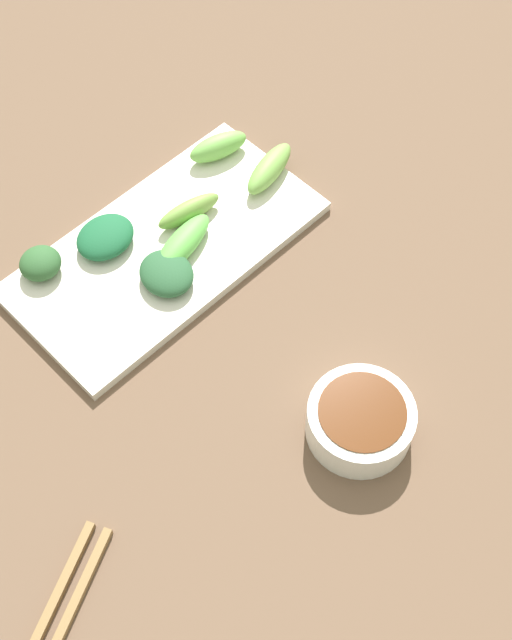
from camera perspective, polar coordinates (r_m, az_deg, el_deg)
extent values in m
cube|color=brown|center=(0.89, -1.52, -1.89)|extent=(2.10, 2.10, 0.02)
cylinder|color=white|center=(0.82, 6.97, -6.72)|extent=(0.10, 0.10, 0.04)
cylinder|color=#50250B|center=(0.82, 7.01, -6.54)|extent=(0.08, 0.08, 0.03)
cube|color=silver|center=(0.94, -6.05, 4.78)|extent=(0.17, 0.34, 0.01)
ellipsoid|color=#75A244|center=(0.95, -4.51, 7.28)|extent=(0.04, 0.08, 0.03)
ellipsoid|color=#5EBB4A|center=(0.92, -4.96, 5.08)|extent=(0.05, 0.10, 0.02)
ellipsoid|color=#79B34E|center=(0.99, 0.90, 10.09)|extent=(0.05, 0.09, 0.03)
ellipsoid|color=#2D582D|center=(0.93, -14.22, 3.69)|extent=(0.05, 0.05, 0.03)
ellipsoid|color=#1A5A34|center=(0.94, -10.04, 5.48)|extent=(0.06, 0.07, 0.02)
ellipsoid|color=#285532|center=(0.90, -6.19, 2.96)|extent=(0.07, 0.06, 0.02)
ellipsoid|color=#74BA51|center=(1.01, -2.54, 11.50)|extent=(0.05, 0.08, 0.03)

